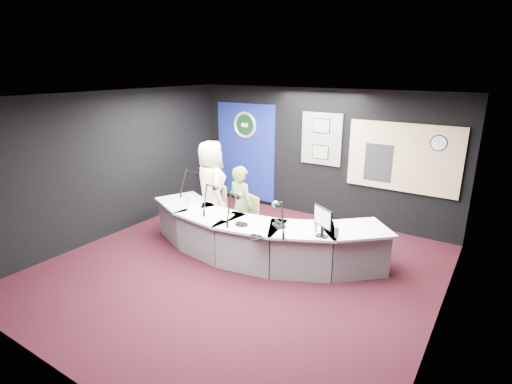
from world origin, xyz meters
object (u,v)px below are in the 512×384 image
Objects in this scene: broadcast_desk at (255,236)px; armchair_right at (241,220)px; armchair_left at (212,209)px; person_man at (211,187)px; person_woman at (241,207)px.

broadcast_desk is 4.33× the size of armchair_right.
person_man reaches higher than armchair_left.
person_man is (0.00, 0.00, 0.46)m from armchair_left.
armchair_right is 1.05m from person_man.
broadcast_desk is 2.92× the size of person_woman.
person_woman is (0.92, -0.28, 0.30)m from armchair_left.
armchair_left reaches higher than broadcast_desk.
armchair_left is (-1.38, 0.50, 0.09)m from broadcast_desk.
armchair_right is 0.68× the size of person_woman.
armchair_right reaches higher than broadcast_desk.
person_man reaches higher than person_woman.
armchair_right is (-0.45, 0.22, 0.14)m from broadcast_desk.
person_man is at bearing -3.82° from person_woman.
person_man reaches higher than broadcast_desk.
armchair_left is at bearing -0.00° from person_man.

